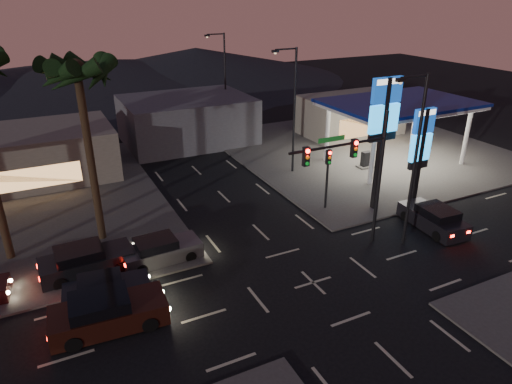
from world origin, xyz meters
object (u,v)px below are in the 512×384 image
car_lane_a_mid (107,313)px  traffic_signal_mast (357,165)px  gas_station (400,106)px  car_lane_a_front (106,290)px  pylon_sign_tall (384,119)px  car_lane_b_front (160,251)px  car_lane_b_mid (86,261)px  pylon_sign_short (421,144)px  suv_station (434,218)px

car_lane_a_mid → traffic_signal_mast: bearing=3.3°
gas_station → car_lane_a_front: size_ratio=2.85×
pylon_sign_tall → car_lane_b_front: size_ratio=2.00×
traffic_signal_mast → car_lane_b_mid: bearing=163.7°
gas_station → car_lane_b_mid: size_ratio=2.48×
gas_station → car_lane_a_front: (-25.82, -8.81, -4.45)m
pylon_sign_short → car_lane_a_front: bearing=-176.4°
gas_station → pylon_sign_tall: size_ratio=1.36×
pylon_sign_short → pylon_sign_tall: bearing=158.2°
pylon_sign_tall → car_lane_a_front: pylon_sign_tall is taller
car_lane_b_mid → suv_station: size_ratio=1.04×
gas_station → pylon_sign_short: 9.02m
car_lane_a_mid → car_lane_b_front: size_ratio=1.17×
car_lane_a_mid → car_lane_b_mid: (-0.28, 4.92, -0.04)m
traffic_signal_mast → car_lane_a_front: (-13.57, 1.20, -4.60)m
pylon_sign_tall → car_lane_a_mid: pylon_sign_tall is taller
pylon_sign_short → traffic_signal_mast: traffic_signal_mast is taller
pylon_sign_short → suv_station: 4.99m
traffic_signal_mast → car_lane_b_front: 11.75m
gas_station → car_lane_b_mid: bearing=-167.4°
pylon_sign_tall → car_lane_b_front: (-14.98, 0.02, -5.72)m
traffic_signal_mast → car_lane_a_mid: 14.55m
car_lane_a_front → car_lane_a_mid: (-0.26, -1.99, 0.15)m
gas_station → suv_station: size_ratio=2.59×
car_lane_a_front → car_lane_b_front: (3.33, 2.33, 0.04)m
suv_station → car_lane_b_mid: bearing=167.5°
car_lane_b_front → car_lane_b_mid: (-3.87, 0.61, 0.06)m
gas_station → pylon_sign_short: size_ratio=1.74×
car_lane_a_front → pylon_sign_tall: bearing=7.2°
pylon_sign_tall → car_lane_b_mid: size_ratio=1.83×
car_lane_b_front → car_lane_b_mid: car_lane_b_mid is taller
traffic_signal_mast → suv_station: traffic_signal_mast is taller
pylon_sign_short → car_lane_b_front: size_ratio=1.56×
gas_station → traffic_signal_mast: (-12.24, -10.01, 0.15)m
pylon_sign_short → car_lane_b_front: bearing=176.7°
pylon_sign_short → car_lane_b_mid: bearing=175.6°
car_lane_b_front → pylon_sign_tall: bearing=-0.1°
car_lane_a_front → car_lane_b_mid: car_lane_b_mid is taller
suv_station → traffic_signal_mast: bearing=176.6°
pylon_sign_short → car_lane_a_mid: bearing=-171.1°
gas_station → pylon_sign_tall: bearing=-139.1°
gas_station → traffic_signal_mast: size_ratio=1.53×
car_lane_b_front → car_lane_b_mid: size_ratio=0.91×
pylon_sign_short → car_lane_b_mid: pylon_sign_short is taller
pylon_sign_short → car_lane_a_mid: pylon_sign_short is taller
car_lane_a_front → pylon_sign_short: bearing=3.6°
gas_station → car_lane_b_mid: (-26.35, -5.87, -4.35)m
gas_station → pylon_sign_tall: 10.01m
gas_station → car_lane_b_front: size_ratio=2.71×
car_lane_a_front → car_lane_b_front: bearing=35.0°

